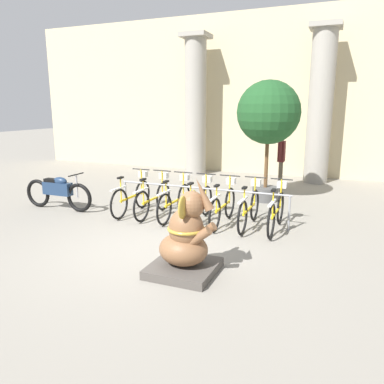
% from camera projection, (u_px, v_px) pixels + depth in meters
% --- Properties ---
extents(ground_plane, '(60.00, 60.00, 0.00)m').
position_uv_depth(ground_plane, '(156.00, 247.00, 7.00)').
color(ground_plane, gray).
extents(building_facade, '(20.00, 0.20, 6.00)m').
position_uv_depth(building_facade, '(261.00, 95.00, 14.09)').
color(building_facade, '#C6B78E').
rests_on(building_facade, ground_plane).
extents(column_left, '(1.00, 1.00, 5.16)m').
position_uv_depth(column_left, '(196.00, 105.00, 14.10)').
color(column_left, gray).
rests_on(column_left, ground_plane).
extents(column_right, '(1.00, 1.00, 5.16)m').
position_uv_depth(column_right, '(320.00, 105.00, 12.44)').
color(column_right, gray).
rests_on(column_right, ground_plane).
extents(bike_rack, '(4.12, 0.05, 0.77)m').
position_uv_depth(bike_rack, '(200.00, 194.00, 8.57)').
color(bike_rack, gray).
rests_on(bike_rack, ground_plane).
extents(bicycle_0, '(0.48, 1.81, 1.03)m').
position_uv_depth(bicycle_0, '(132.00, 196.00, 9.18)').
color(bicycle_0, black).
rests_on(bicycle_0, ground_plane).
extents(bicycle_1, '(0.48, 1.81, 1.03)m').
position_uv_depth(bicycle_1, '(154.00, 198.00, 8.98)').
color(bicycle_1, black).
rests_on(bicycle_1, ground_plane).
extents(bicycle_2, '(0.48, 1.81, 1.03)m').
position_uv_depth(bicycle_2, '(175.00, 201.00, 8.74)').
color(bicycle_2, black).
rests_on(bicycle_2, ground_plane).
extents(bicycle_3, '(0.48, 1.81, 1.03)m').
position_uv_depth(bicycle_3, '(199.00, 203.00, 8.53)').
color(bicycle_3, black).
rests_on(bicycle_3, ground_plane).
extents(bicycle_4, '(0.48, 1.81, 1.03)m').
position_uv_depth(bicycle_4, '(223.00, 206.00, 8.31)').
color(bicycle_4, black).
rests_on(bicycle_4, ground_plane).
extents(bicycle_5, '(0.48, 1.81, 1.03)m').
position_uv_depth(bicycle_5, '(249.00, 208.00, 8.11)').
color(bicycle_5, black).
rests_on(bicycle_5, ground_plane).
extents(bicycle_6, '(0.48, 1.81, 1.03)m').
position_uv_depth(bicycle_6, '(276.00, 211.00, 7.89)').
color(bicycle_6, black).
rests_on(bicycle_6, ground_plane).
extents(elephant_statue, '(1.01, 1.01, 1.57)m').
position_uv_depth(elephant_statue, '(186.00, 241.00, 5.81)').
color(elephant_statue, '#4C4742').
rests_on(elephant_statue, ground_plane).
extents(motorcycle, '(2.05, 0.55, 0.96)m').
position_uv_depth(motorcycle, '(58.00, 191.00, 9.47)').
color(motorcycle, black).
rests_on(motorcycle, ground_plane).
extents(person_pedestrian, '(0.23, 0.47, 1.76)m').
position_uv_depth(person_pedestrian, '(281.00, 155.00, 11.84)').
color(person_pedestrian, brown).
rests_on(person_pedestrian, ground_plane).
extents(potted_tree, '(1.69, 1.69, 3.26)m').
position_uv_depth(potted_tree, '(269.00, 116.00, 9.97)').
color(potted_tree, '#4C4C4C').
rests_on(potted_tree, ground_plane).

